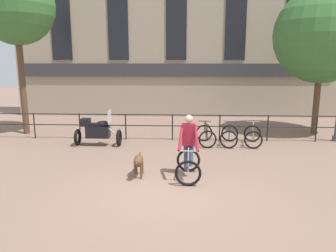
% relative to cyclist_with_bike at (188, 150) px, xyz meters
% --- Properties ---
extents(ground_plane, '(60.00, 60.00, 0.00)m').
position_rel_cyclist_with_bike_xyz_m(ground_plane, '(-0.59, -1.05, -0.76)').
color(ground_plane, '#846656').
extents(canal_railing, '(15.05, 0.05, 1.05)m').
position_rel_cyclist_with_bike_xyz_m(canal_railing, '(-0.59, 4.15, -0.05)').
color(canal_railing, black).
rests_on(canal_railing, ground_plane).
extents(building_facade, '(18.00, 0.72, 11.64)m').
position_rel_cyclist_with_bike_xyz_m(building_facade, '(-0.59, 9.95, 5.03)').
color(building_facade, gray).
rests_on(building_facade, ground_plane).
extents(cyclist_with_bike, '(0.70, 1.18, 1.70)m').
position_rel_cyclist_with_bike_xyz_m(cyclist_with_bike, '(0.00, 0.00, 0.00)').
color(cyclist_with_bike, black).
rests_on(cyclist_with_bike, ground_plane).
extents(dog, '(0.28, 1.00, 0.62)m').
position_rel_cyclist_with_bike_xyz_m(dog, '(-1.36, -0.09, -0.32)').
color(dog, brown).
rests_on(dog, ground_plane).
extents(parked_motorcycle, '(1.70, 0.63, 1.35)m').
position_rel_cyclist_with_bike_xyz_m(parked_motorcycle, '(-3.35, 3.16, -0.20)').
color(parked_motorcycle, black).
rests_on(parked_motorcycle, ground_plane).
extents(parked_bicycle_near_lamp, '(0.73, 1.15, 0.86)m').
position_rel_cyclist_with_bike_xyz_m(parked_bicycle_near_lamp, '(0.70, 3.50, -0.41)').
color(parked_bicycle_near_lamp, black).
rests_on(parked_bicycle_near_lamp, ground_plane).
extents(parked_bicycle_mid_left, '(0.83, 1.20, 0.86)m').
position_rel_cyclist_with_bike_xyz_m(parked_bicycle_mid_left, '(1.58, 3.50, -0.41)').
color(parked_bicycle_mid_left, black).
rests_on(parked_bicycle_mid_left, ground_plane).
extents(parked_bicycle_mid_right, '(0.83, 1.20, 0.86)m').
position_rel_cyclist_with_bike_xyz_m(parked_bicycle_mid_right, '(2.46, 3.50, -0.41)').
color(parked_bicycle_mid_right, black).
rests_on(parked_bicycle_mid_right, ground_plane).
extents(tree_canalside_left, '(3.12, 3.12, 6.87)m').
position_rel_cyclist_with_bike_xyz_m(tree_canalside_left, '(-6.99, 5.03, 4.51)').
color(tree_canalside_left, brown).
rests_on(tree_canalside_left, ground_plane).
extents(tree_canalside_right, '(3.97, 3.97, 6.15)m').
position_rel_cyclist_with_bike_xyz_m(tree_canalside_right, '(5.56, 5.69, 3.39)').
color(tree_canalside_right, brown).
rests_on(tree_canalside_right, ground_plane).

